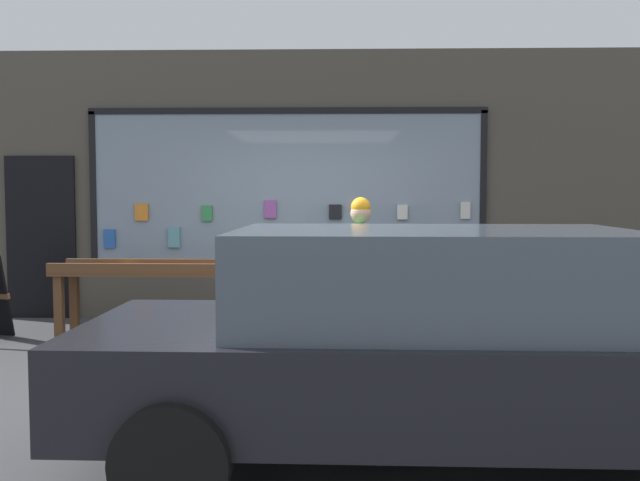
# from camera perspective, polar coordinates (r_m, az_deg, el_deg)

# --- Properties ---
(ground_plane) EXTENTS (40.00, 40.00, 0.00)m
(ground_plane) POSITION_cam_1_polar(r_m,az_deg,el_deg) (7.02, -1.63, -9.54)
(ground_plane) COLOR #38383A
(shopfront_facade) EXTENTS (8.56, 0.29, 3.44)m
(shopfront_facade) POSITION_cam_1_polar(r_m,az_deg,el_deg) (9.22, -1.19, 4.36)
(shopfront_facade) COLOR #4C473D
(shopfront_facade) RESTS_ON ground_plane
(display_table_left) EXTENTS (2.61, 0.62, 0.88)m
(display_table_left) POSITION_cam_1_polar(r_m,az_deg,el_deg) (7.97, -11.60, -2.89)
(display_table_left) COLOR brown
(display_table_left) RESTS_ON ground_plane
(display_table_right) EXTENTS (2.61, 0.59, 0.94)m
(display_table_right) POSITION_cam_1_polar(r_m,az_deg,el_deg) (7.83, 9.20, -2.60)
(display_table_right) COLOR brown
(display_table_right) RESTS_ON ground_plane
(person_browsing) EXTENTS (0.31, 0.62, 1.58)m
(person_browsing) POSITION_cam_1_polar(r_m,az_deg,el_deg) (7.14, 3.26, -1.91)
(person_browsing) COLOR black
(person_browsing) RESTS_ON ground_plane
(small_dog) EXTENTS (0.26, 0.58, 0.42)m
(small_dog) POSITION_cam_1_polar(r_m,az_deg,el_deg) (7.01, -0.56, -7.26)
(small_dog) COLOR #99724C
(small_dog) RESTS_ON ground_plane
(parked_car) EXTENTS (4.19, 1.91, 1.41)m
(parked_car) POSITION_cam_1_polar(r_m,az_deg,el_deg) (4.35, 9.01, -7.94)
(parked_car) COLOR black
(parked_car) RESTS_ON ground_plane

